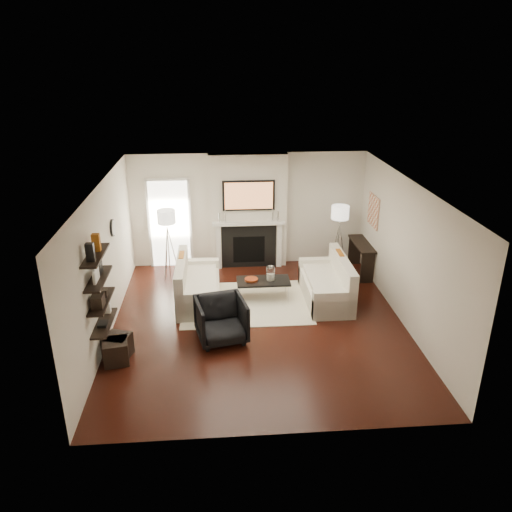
{
  "coord_description": "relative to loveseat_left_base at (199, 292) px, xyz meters",
  "views": [
    {
      "loc": [
        -0.71,
        -8.31,
        4.81
      ],
      "look_at": [
        0.0,
        0.6,
        1.15
      ],
      "focal_mm": 35.0,
      "sensor_mm": 36.0,
      "label": 1
    }
  ],
  "objects": [
    {
      "name": "door_trim_top",
      "position": [
        -0.7,
        1.94,
        1.92
      ],
      "size": [
        1.02,
        0.06,
        0.06
      ],
      "primitive_type": "cube",
      "color": "white",
      "rests_on": "wall_back"
    },
    {
      "name": "coffee_table",
      "position": [
        1.34,
        0.02,
        0.19
      ],
      "size": [
        1.1,
        0.55,
        0.04
      ],
      "primitive_type": "cube",
      "color": "black",
      "rests_on": "floor"
    },
    {
      "name": "loveseat_right_base",
      "position": [
        2.63,
        -0.14,
        0.0
      ],
      "size": [
        0.85,
        1.8,
        0.42
      ],
      "primitive_type": "cube",
      "color": "silver",
      "rests_on": "floor"
    },
    {
      "name": "lamp_left_post",
      "position": [
        -0.7,
        1.29,
        0.39
      ],
      "size": [
        0.02,
        0.02,
        1.2
      ],
      "primitive_type": "cylinder",
      "color": "silver",
      "rests_on": "floor"
    },
    {
      "name": "candlestick_r_tall",
      "position": [
        1.7,
        1.68,
        1.09
      ],
      "size": [
        0.04,
        0.04,
        0.3
      ],
      "primitive_type": "cylinder",
      "color": "silver",
      "rests_on": "mantel_shelf"
    },
    {
      "name": "decor_magfile_b",
      "position": [
        -1.47,
        -1.88,
        1.85
      ],
      "size": [
        0.12,
        0.1,
        0.28
      ],
      "primitive_type": "cube",
      "color": "#9B5513",
      "rests_on": "shelf_top"
    },
    {
      "name": "shelf_upper",
      "position": [
        -1.47,
        -2.02,
        1.29
      ],
      "size": [
        0.25,
        1.0,
        0.04
      ],
      "primitive_type": "cube",
      "color": "black",
      "rests_on": "wall_left"
    },
    {
      "name": "lamp_left_shade",
      "position": [
        -0.7,
        1.29,
        1.24
      ],
      "size": [
        0.4,
        0.4,
        0.3
      ],
      "primitive_type": "cylinder",
      "color": "white",
      "rests_on": "lamp_left_post"
    },
    {
      "name": "wall_art",
      "position": [
        3.88,
        1.03,
        1.34
      ],
      "size": [
        0.03,
        0.7,
        0.7
      ],
      "primitive_type": "cube",
      "color": "tan",
      "rests_on": "wall_right"
    },
    {
      "name": "coffee_leg_ne",
      "position": [
        1.84,
        -0.2,
        -0.02
      ],
      "size": [
        0.02,
        0.02,
        0.38
      ],
      "primitive_type": "cylinder",
      "color": "silver",
      "rests_on": "floor"
    },
    {
      "name": "ottoman_near",
      "position": [
        -1.32,
        -1.94,
        -0.01
      ],
      "size": [
        0.51,
        0.51,
        0.4
      ],
      "primitive_type": "cube",
      "rotation": [
        0.0,
        0.0,
        -0.33
      ],
      "color": "black",
      "rests_on": "floor"
    },
    {
      "name": "clock_face",
      "position": [
        -1.55,
        -0.12,
        1.49
      ],
      "size": [
        0.01,
        0.29,
        0.29
      ],
      "primitive_type": "cylinder",
      "rotation": [
        0.0,
        1.57,
        0.0
      ],
      "color": "white",
      "rests_on": "clock_rim"
    },
    {
      "name": "lamp_left_leg_b",
      "position": [
        -0.75,
        1.38,
        0.39
      ],
      "size": [
        0.14,
        0.22,
        1.23
      ],
      "primitive_type": "cylinder",
      "rotation": [
        0.18,
        0.0,
        0.52
      ],
      "color": "silver",
      "rests_on": "floor"
    },
    {
      "name": "candlestick_r_short",
      "position": [
        1.83,
        1.68,
        1.06
      ],
      "size": [
        0.04,
        0.04,
        0.24
      ],
      "primitive_type": "cylinder",
      "color": "silver",
      "rests_on": "mantel_shelf"
    },
    {
      "name": "clock_rim",
      "position": [
        -1.58,
        -0.12,
        1.49
      ],
      "size": [
        0.04,
        0.34,
        0.34
      ],
      "primitive_type": "cylinder",
      "rotation": [
        0.0,
        1.57,
        0.0
      ],
      "color": "black",
      "rests_on": "wall_left"
    },
    {
      "name": "loveseat_left_base",
      "position": [
        0.0,
        0.0,
        0.0
      ],
      "size": [
        0.85,
        1.8,
        0.42
      ],
      "primitive_type": "cube",
      "color": "silver",
      "rests_on": "floor"
    },
    {
      "name": "loveseat_right_arm_s",
      "position": [
        2.63,
        0.67,
        0.09
      ],
      "size": [
        0.85,
        0.18,
        0.6
      ],
      "primitive_type": "cube",
      "color": "silver",
      "rests_on": "floor"
    },
    {
      "name": "tv_body",
      "position": [
        1.15,
        1.69,
        1.57
      ],
      "size": [
        1.2,
        0.06,
        0.7
      ],
      "primitive_type": "cube",
      "color": "black",
      "rests_on": "chimney_breast"
    },
    {
      "name": "shelf_bottom",
      "position": [
        -1.47,
        -2.02,
        0.49
      ],
      "size": [
        0.25,
        1.0,
        0.03
      ],
      "primitive_type": "cube",
      "color": "black",
      "rests_on": "wall_left"
    },
    {
      "name": "pillow_left_orange",
      "position": [
        -0.33,
        0.3,
        0.52
      ],
      "size": [
        0.1,
        0.42,
        0.42
      ],
      "primitive_type": "cube",
      "color": "#9B5513",
      "rests_on": "loveseat_left_cushion"
    },
    {
      "name": "lamp_right_leg_c",
      "position": [
        3.15,
        1.2,
        0.39
      ],
      "size": [
        0.14,
        0.22,
        1.23
      ],
      "primitive_type": "cylinder",
      "rotation": [
        0.18,
        0.0,
        2.62
      ],
      "color": "silver",
      "rests_on": "floor"
    },
    {
      "name": "candlestick_l_tall",
      "position": [
        0.6,
        1.68,
        1.09
      ],
      "size": [
        0.04,
        0.04,
        0.3
      ],
      "primitive_type": "cylinder",
      "color": "silver",
      "rests_on": "mantel_shelf"
    },
    {
      "name": "lamp_left_leg_a",
      "position": [
        -0.59,
        1.29,
        0.39
      ],
      "size": [
        0.25,
        0.02,
        1.23
      ],
      "primitive_type": "cylinder",
      "rotation": [
        0.18,
        0.0,
        4.71
      ],
      "color": "silver",
      "rests_on": "floor"
    },
    {
      "name": "shelf_lower",
      "position": [
        -1.47,
        -2.02,
        0.89
      ],
      "size": [
        0.25,
        1.0,
        0.04
      ],
      "primitive_type": "cube",
      "color": "black",
      "rests_on": "wall_left"
    },
    {
      "name": "pillow_left_charcoal",
      "position": [
        -0.33,
        -0.3,
        0.51
      ],
      "size": [
        0.1,
        0.4,
        0.4
      ],
      "primitive_type": "cube",
      "color": "black",
      "rests_on": "loveseat_left_cushion"
    },
    {
      "name": "chimney_breast",
      "position": [
        1.15,
        1.85,
        1.14
      ],
      "size": [
        1.8,
        0.25,
        2.7
      ],
      "primitive_type": "cube",
      "color": "silver",
      "rests_on": "floor"
    },
    {
      "name": "pillow_right_orange",
      "position": [
        2.96,
        0.16,
        0.52
      ],
      "size": [
        0.1,
        0.42,
        0.42
      ],
      "primitive_type": "cube",
      "color": "#9B5513",
      "rests_on": "loveseat_right_cushion"
    },
    {
      "name": "loveseat_left_cushion",
      "position": [
        0.05,
        0.0,
        0.26
      ],
      "size": [
        0.63,
        1.44,
        0.1
      ],
      "primitive_type": "cube",
      "color": "silver",
      "rests_on": "loveseat_left_base"
    },
    {
      "name": "candlestick_l_short",
      "position": [
        0.47,
        1.68,
        1.06
      ],
      "size": [
        0.04,
        0.04,
        0.24
      ],
      "primitive_type": "cylinder",
      "color": "silver",
      "rests_on": "mantel_shelf"
    },
    {
      "name": "ottoman_far",
      "position": [
        -1.32,
        -2.11,
        -0.01
      ],
      "size": [
        0.46,
        0.46,
        0.4
      ],
      "primitive_type": "cube",
      "rotation": [
        0.0,
        0.0,
        0.17
      ],
      "color": "black",
      "rests_on": "floor"
    },
    {
      "name": "coffee_leg_nw",
      "position": [
        0.84,
        -0.2,
        -0.02
      ],
      "size": [
        0.02,
        0.02,
        0.38
      ],
      "primitive_type": "cylinder",
      "color": "silver",
      "rests_on": "floor"
    },
    {
      "name": "coffee_leg_se",
      "position": [
        1.84,
        0.24,
        -0.02
      ],
      "size": [
        0.02,
        0.02,
        0.38
      ],
      "primitive_type": "cylinder",
      "color": "silver",
      "rests_on": "floor"
    },
    {
      "name": "mantel_pilaster_l",
      "position": [
        0.43,
        1.69,
        0.34
      ],
      "size": [
        0.12,
        0.08,
        1.1
      ],
      "primitive_type": "cube",
      "color": "white",
      "rests_on": "floor"
    },
    {
      "name": "lamp_right_leg_a",
      "position": [
        3.31,
        1.3,
        0.39
      ],
      "size": [
        0.25,
        0.02,
        1.23
      ],
      "primitive_type": "cylinder",
      "rotation": [
        0.18,
        0.0,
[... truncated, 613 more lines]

